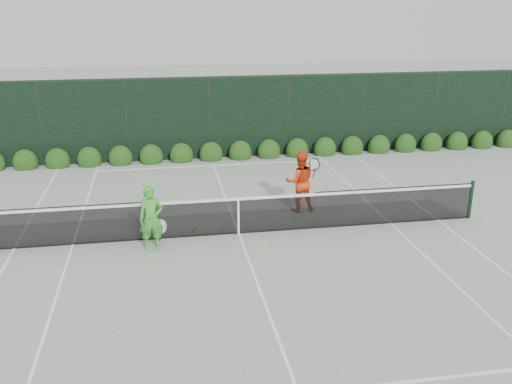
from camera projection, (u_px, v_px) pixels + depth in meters
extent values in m
plane|color=gray|center=(239.00, 234.00, 14.66)|extent=(80.00, 80.00, 0.00)
cylinder|color=#11341A|center=(471.00, 200.00, 15.53)|extent=(0.10, 0.10, 1.07)
cube|color=black|center=(67.00, 226.00, 13.81)|extent=(4.40, 0.01, 1.02)
cube|color=black|center=(238.00, 216.00, 14.50)|extent=(4.00, 0.01, 0.96)
cube|color=black|center=(394.00, 205.00, 15.18)|extent=(4.40, 0.01, 1.02)
cube|color=white|center=(238.00, 199.00, 14.35)|extent=(12.80, 0.03, 0.07)
cube|color=black|center=(239.00, 233.00, 14.65)|extent=(12.80, 0.02, 0.04)
cube|color=white|center=(238.00, 217.00, 14.51)|extent=(0.05, 0.03, 0.91)
imported|color=green|center=(151.00, 219.00, 13.49)|extent=(0.60, 0.41, 1.59)
torus|color=beige|center=(160.00, 227.00, 13.70)|extent=(0.30, 0.04, 0.30)
cylinder|color=black|center=(161.00, 236.00, 13.77)|extent=(0.10, 0.03, 0.30)
imported|color=red|center=(300.00, 182.00, 16.00)|extent=(0.85, 0.67, 1.72)
torus|color=black|center=(314.00, 164.00, 15.69)|extent=(0.29, 0.14, 0.30)
cylinder|color=black|center=(314.00, 173.00, 15.77)|extent=(0.10, 0.03, 0.30)
cube|color=white|center=(14.00, 249.00, 13.76)|extent=(0.06, 23.77, 0.01)
cube|color=white|center=(437.00, 220.00, 15.55)|extent=(0.06, 23.77, 0.01)
cube|color=white|center=(73.00, 245.00, 13.98)|extent=(0.06, 23.77, 0.01)
cube|color=white|center=(390.00, 223.00, 15.32)|extent=(0.06, 23.77, 0.01)
cube|color=white|center=(201.00, 132.00, 25.74)|extent=(11.03, 0.06, 0.01)
cube|color=white|center=(213.00, 165.00, 20.62)|extent=(8.23, 0.06, 0.01)
cube|color=white|center=(239.00, 233.00, 14.65)|extent=(0.06, 12.80, 0.01)
cube|color=black|center=(209.00, 119.00, 21.17)|extent=(32.00, 0.06, 3.00)
cube|color=#262826|center=(208.00, 77.00, 20.68)|extent=(32.00, 0.06, 0.06)
cylinder|color=#262826|center=(41.00, 125.00, 20.19)|extent=(0.08, 0.08, 3.00)
cylinder|color=#262826|center=(127.00, 122.00, 20.68)|extent=(0.08, 0.08, 3.00)
cylinder|color=#262826|center=(209.00, 119.00, 21.17)|extent=(0.08, 0.08, 3.00)
cylinder|color=#262826|center=(288.00, 116.00, 21.66)|extent=(0.08, 0.08, 3.00)
cylinder|color=#262826|center=(363.00, 113.00, 22.15)|extent=(0.08, 0.08, 3.00)
cylinder|color=#262826|center=(435.00, 111.00, 22.63)|extent=(0.08, 0.08, 3.00)
cylinder|color=#262826|center=(504.00, 109.00, 23.12)|extent=(0.08, 0.08, 3.00)
ellipsoid|color=#13330E|center=(25.00, 162.00, 20.17)|extent=(0.86, 0.65, 0.94)
ellipsoid|color=#13330E|center=(58.00, 161.00, 20.35)|extent=(0.86, 0.65, 0.94)
ellipsoid|color=#13330E|center=(89.00, 159.00, 20.53)|extent=(0.86, 0.65, 0.94)
ellipsoid|color=#13330E|center=(121.00, 158.00, 20.71)|extent=(0.86, 0.65, 0.94)
ellipsoid|color=#13330E|center=(151.00, 157.00, 20.89)|extent=(0.86, 0.65, 0.94)
ellipsoid|color=#13330E|center=(181.00, 155.00, 21.07)|extent=(0.86, 0.65, 0.94)
ellipsoid|color=#13330E|center=(211.00, 154.00, 21.25)|extent=(0.86, 0.65, 0.94)
ellipsoid|color=#13330E|center=(240.00, 153.00, 21.43)|extent=(0.86, 0.65, 0.94)
ellipsoid|color=#13330E|center=(269.00, 151.00, 21.61)|extent=(0.86, 0.65, 0.94)
ellipsoid|color=#13330E|center=(297.00, 150.00, 21.79)|extent=(0.86, 0.65, 0.94)
ellipsoid|color=#13330E|center=(325.00, 149.00, 21.97)|extent=(0.86, 0.65, 0.94)
ellipsoid|color=#13330E|center=(352.00, 148.00, 22.14)|extent=(0.86, 0.65, 0.94)
ellipsoid|color=#13330E|center=(379.00, 147.00, 22.32)|extent=(0.86, 0.65, 0.94)
ellipsoid|color=#13330E|center=(405.00, 145.00, 22.50)|extent=(0.86, 0.65, 0.94)
ellipsoid|color=#13330E|center=(431.00, 144.00, 22.68)|extent=(0.86, 0.65, 0.94)
ellipsoid|color=#13330E|center=(457.00, 143.00, 22.86)|extent=(0.86, 0.65, 0.94)
ellipsoid|color=#13330E|center=(482.00, 142.00, 23.04)|extent=(0.86, 0.65, 0.94)
ellipsoid|color=#13330E|center=(507.00, 141.00, 23.22)|extent=(0.86, 0.65, 0.94)
sphere|color=#B6D930|center=(153.00, 256.00, 13.28)|extent=(0.07, 0.07, 0.07)
sphere|color=#B6D930|center=(264.00, 245.00, 13.90)|extent=(0.07, 0.07, 0.07)
sphere|color=#B6D930|center=(192.00, 230.00, 14.76)|extent=(0.07, 0.07, 0.07)
sphere|color=#B6D930|center=(294.00, 221.00, 15.41)|extent=(0.07, 0.07, 0.07)
sphere|color=#B6D930|center=(196.00, 228.00, 14.93)|extent=(0.07, 0.07, 0.07)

